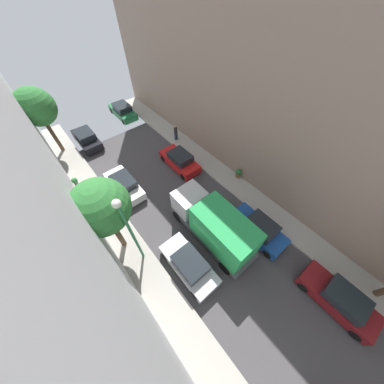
# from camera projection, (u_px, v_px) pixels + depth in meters

# --- Properties ---
(ground) EXTENTS (32.00, 32.00, 0.00)m
(ground) POSITION_uv_depth(u_px,v_px,m) (215.00, 240.00, 14.48)
(ground) COLOR #423F42
(sidewalk_left) EXTENTS (2.00, 44.00, 0.15)m
(sidewalk_left) POSITION_uv_depth(u_px,v_px,m) (157.00, 288.00, 12.45)
(sidewalk_left) COLOR #A8A399
(sidewalk_left) RESTS_ON ground
(sidewalk_right) EXTENTS (2.00, 44.00, 0.15)m
(sidewalk_right) POSITION_uv_depth(u_px,v_px,m) (259.00, 203.00, 16.39)
(sidewalk_right) COLOR #A8A399
(sidewalk_right) RESTS_ON ground
(building_right) EXTENTS (6.00, 44.00, 16.87)m
(building_right) POSITION_uv_depth(u_px,v_px,m) (343.00, 83.00, 11.39)
(building_right) COLOR gray
(building_right) RESTS_ON ground
(parked_car_left_2) EXTENTS (1.78, 4.20, 1.57)m
(parked_car_left_2) POSITION_uv_depth(u_px,v_px,m) (189.00, 265.00, 12.68)
(parked_car_left_2) COLOR silver
(parked_car_left_2) RESTS_ON ground
(parked_car_left_3) EXTENTS (1.78, 4.20, 1.57)m
(parked_car_left_3) POSITION_uv_depth(u_px,v_px,m) (124.00, 185.00, 16.77)
(parked_car_left_3) COLOR white
(parked_car_left_3) RESTS_ON ground
(parked_car_left_4) EXTENTS (1.78, 4.20, 1.57)m
(parked_car_left_4) POSITION_uv_depth(u_px,v_px,m) (87.00, 139.00, 20.63)
(parked_car_left_4) COLOR black
(parked_car_left_4) RESTS_ON ground
(parked_car_right_1) EXTENTS (1.78, 4.20, 1.57)m
(parked_car_right_1) POSITION_uv_depth(u_px,v_px,m) (339.00, 299.00, 11.49)
(parked_car_right_1) COLOR maroon
(parked_car_right_1) RESTS_ON ground
(parked_car_right_2) EXTENTS (1.78, 4.20, 1.57)m
(parked_car_right_2) POSITION_uv_depth(u_px,v_px,m) (258.00, 229.00, 14.24)
(parked_car_right_2) COLOR #194799
(parked_car_right_2) RESTS_ON ground
(parked_car_right_3) EXTENTS (1.78, 4.20, 1.57)m
(parked_car_right_3) POSITION_uv_depth(u_px,v_px,m) (180.00, 160.00, 18.61)
(parked_car_right_3) COLOR red
(parked_car_right_3) RESTS_ON ground
(parked_car_right_4) EXTENTS (1.78, 4.20, 1.57)m
(parked_car_right_4) POSITION_uv_depth(u_px,v_px,m) (123.00, 111.00, 23.90)
(parked_car_right_4) COLOR #1E6638
(parked_car_right_4) RESTS_ON ground
(delivery_truck) EXTENTS (2.26, 6.60, 3.38)m
(delivery_truck) POSITION_uv_depth(u_px,v_px,m) (214.00, 225.00, 13.21)
(delivery_truck) COLOR #4C4C51
(delivery_truck) RESTS_ON ground
(pedestrian) EXTENTS (0.40, 0.36, 1.72)m
(pedestrian) POSITION_uv_depth(u_px,v_px,m) (176.00, 132.00, 20.73)
(pedestrian) COLOR #2D334C
(pedestrian) RESTS_ON sidewalk_right
(street_tree_0) EXTENTS (3.21, 3.21, 6.26)m
(street_tree_0) POSITION_uv_depth(u_px,v_px,m) (101.00, 208.00, 10.52)
(street_tree_0) COLOR brown
(street_tree_0) RESTS_ON sidewalk_left
(street_tree_2) EXTENTS (3.18, 3.18, 6.21)m
(street_tree_2) POSITION_uv_depth(u_px,v_px,m) (36.00, 107.00, 16.78)
(street_tree_2) COLOR brown
(street_tree_2) RESTS_ON sidewalk_left
(potted_plant_1) EXTENTS (0.48, 0.48, 0.85)m
(potted_plant_1) POSITION_uv_depth(u_px,v_px,m) (75.00, 181.00, 17.11)
(potted_plant_1) COLOR slate
(potted_plant_1) RESTS_ON sidewalk_left
(potted_plant_3) EXTENTS (0.55, 0.55, 0.92)m
(potted_plant_3) POSITION_uv_depth(u_px,v_px,m) (238.00, 173.00, 17.69)
(potted_plant_3) COLOR brown
(potted_plant_3) RESTS_ON sidewalk_right
(lamp_post) EXTENTS (0.44, 0.44, 6.42)m
(lamp_post) POSITION_uv_depth(u_px,v_px,m) (128.00, 226.00, 10.37)
(lamp_post) COLOR #26723F
(lamp_post) RESTS_ON sidewalk_left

